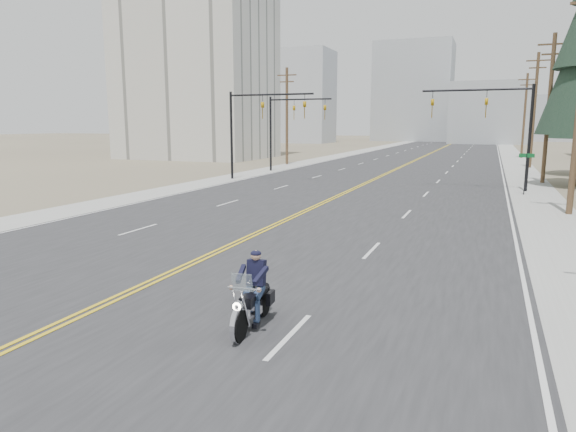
{
  "coord_description": "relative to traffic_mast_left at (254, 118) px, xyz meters",
  "views": [
    {
      "loc": [
        8.7,
        -5.47,
        4.41
      ],
      "look_at": [
        2.94,
        9.16,
        1.6
      ],
      "focal_mm": 32.0,
      "sensor_mm": 36.0,
      "label": 1
    }
  ],
  "objects": [
    {
      "name": "motorcyclist",
      "position": [
        13.04,
        -27.84,
        -4.09
      ],
      "size": [
        1.13,
        2.24,
        1.69
      ],
      "primitive_type": null,
      "rotation": [
        0.0,
        0.0,
        3.24
      ],
      "color": "black",
      "rests_on": "ground"
    },
    {
      "name": "sidewalk_left",
      "position": [
        -2.52,
        38.0,
        -4.93
      ],
      "size": [
        3.0,
        200.0,
        0.01
      ],
      "primitive_type": "cube",
      "color": "#A5A5A0",
      "rests_on": "ground"
    },
    {
      "name": "traffic_mast_left",
      "position": [
        0.0,
        0.0,
        0.0
      ],
      "size": [
        7.1,
        0.26,
        7.0
      ],
      "color": "black",
      "rests_on": "ground"
    },
    {
      "name": "utility_pole_left",
      "position": [
        -3.52,
        16.0,
        0.54
      ],
      "size": [
        2.2,
        0.3,
        10.5
      ],
      "color": "brown",
      "rests_on": "ground"
    },
    {
      "name": "utility_pole_e",
      "position": [
        21.48,
        38.0,
        0.79
      ],
      "size": [
        2.2,
        0.3,
        11.0
      ],
      "color": "brown",
      "rests_on": "ground"
    },
    {
      "name": "utility_pole_c",
      "position": [
        21.48,
        6.0,
        0.79
      ],
      "size": [
        2.2,
        0.3,
        11.0
      ],
      "color": "brown",
      "rests_on": "ground"
    },
    {
      "name": "haze_bldg_e",
      "position": [
        33.98,
        118.0,
        1.06
      ],
      "size": [
        14.0,
        14.0,
        12.0
      ],
      "primitive_type": "cube",
      "color": "#B7BCC6",
      "rests_on": "ground"
    },
    {
      "name": "haze_bldg_d",
      "position": [
        -3.02,
        108.0,
        8.06
      ],
      "size": [
        20.0,
        15.0,
        26.0
      ],
      "primitive_type": "cube",
      "color": "#ADB2B7",
      "rests_on": "ground"
    },
    {
      "name": "haze_bldg_f",
      "position": [
        -41.02,
        98.0,
        3.06
      ],
      "size": [
        12.0,
        12.0,
        16.0
      ],
      "primitive_type": "cube",
      "color": "#ADB2B7",
      "rests_on": "ground"
    },
    {
      "name": "road",
      "position": [
        8.98,
        38.0,
        -4.93
      ],
      "size": [
        20.0,
        200.0,
        0.01
      ],
      "primitive_type": "cube",
      "color": "#303033",
      "rests_on": "ground"
    },
    {
      "name": "street_sign",
      "position": [
        19.78,
        -2.0,
        -3.13
      ],
      "size": [
        0.9,
        0.06,
        2.62
      ],
      "color": "black",
      "rests_on": "ground"
    },
    {
      "name": "haze_bldg_b",
      "position": [
        16.98,
        93.0,
        2.06
      ],
      "size": [
        18.0,
        14.0,
        14.0
      ],
      "primitive_type": "cube",
      "color": "#ADB2B7",
      "rests_on": "ground"
    },
    {
      "name": "traffic_mast_right",
      "position": [
        17.95,
        0.0,
        0.0
      ],
      "size": [
        7.1,
        0.26,
        7.0
      ],
      "color": "black",
      "rests_on": "ground"
    },
    {
      "name": "utility_pole_d",
      "position": [
        21.48,
        21.0,
        1.05
      ],
      "size": [
        2.2,
        0.3,
        11.5
      ],
      "color": "brown",
      "rests_on": "ground"
    },
    {
      "name": "haze_bldg_a",
      "position": [
        -26.02,
        83.0,
        6.06
      ],
      "size": [
        14.0,
        12.0,
        22.0
      ],
      "primitive_type": "cube",
      "color": "#B7BCC6",
      "rests_on": "ground"
    },
    {
      "name": "apartment_block",
      "position": [
        -19.02,
        23.0,
        10.06
      ],
      "size": [
        18.0,
        14.0,
        30.0
      ],
      "primitive_type": "cube",
      "color": "silver",
      "rests_on": "ground"
    },
    {
      "name": "traffic_mast_far",
      "position": [
        -0.33,
        8.0,
        -0.06
      ],
      "size": [
        6.1,
        0.26,
        7.0
      ],
      "color": "black",
      "rests_on": "ground"
    },
    {
      "name": "sidewalk_right",
      "position": [
        20.48,
        38.0,
        -4.93
      ],
      "size": [
        3.0,
        200.0,
        0.01
      ],
      "primitive_type": "cube",
      "color": "#A5A5A0",
      "rests_on": "ground"
    }
  ]
}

